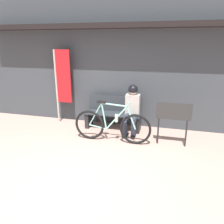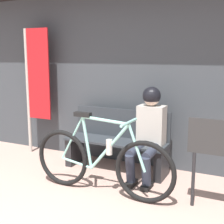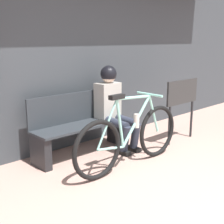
{
  "view_description": "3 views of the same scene",
  "coord_description": "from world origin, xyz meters",
  "px_view_note": "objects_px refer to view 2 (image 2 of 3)",
  "views": [
    {
      "loc": [
        1.45,
        -2.72,
        2.13
      ],
      "look_at": [
        0.23,
        1.86,
        0.61
      ],
      "focal_mm": 35.0,
      "sensor_mm": 36.0,
      "label": 1
    },
    {
      "loc": [
        1.87,
        -1.34,
        1.56
      ],
      "look_at": [
        0.26,
        1.98,
        0.88
      ],
      "focal_mm": 50.0,
      "sensor_mm": 36.0,
      "label": 2
    },
    {
      "loc": [
        -2.34,
        -0.85,
        1.54
      ],
      "look_at": [
        0.37,
        2.03,
        0.6
      ],
      "focal_mm": 50.0,
      "sensor_mm": 36.0,
      "label": 3
    }
  ],
  "objects_px": {
    "park_bench_near": "(117,143)",
    "person_seated": "(149,127)",
    "bicycle": "(101,162)",
    "banner_pole": "(35,80)"
  },
  "relations": [
    {
      "from": "park_bench_near",
      "to": "person_seated",
      "type": "bearing_deg",
      "value": -13.05
    },
    {
      "from": "person_seated",
      "to": "banner_pole",
      "type": "xyz_separation_m",
      "value": [
        -1.94,
        0.21,
        0.51
      ]
    },
    {
      "from": "person_seated",
      "to": "banner_pole",
      "type": "height_order",
      "value": "banner_pole"
    },
    {
      "from": "park_bench_near",
      "to": "banner_pole",
      "type": "xyz_separation_m",
      "value": [
        -1.45,
        0.09,
        0.81
      ]
    },
    {
      "from": "bicycle",
      "to": "person_seated",
      "type": "height_order",
      "value": "person_seated"
    },
    {
      "from": "park_bench_near",
      "to": "person_seated",
      "type": "height_order",
      "value": "person_seated"
    },
    {
      "from": "banner_pole",
      "to": "bicycle",
      "type": "bearing_deg",
      "value": -28.37
    },
    {
      "from": "park_bench_near",
      "to": "bicycle",
      "type": "bearing_deg",
      "value": -78.06
    },
    {
      "from": "bicycle",
      "to": "person_seated",
      "type": "relative_size",
      "value": 1.48
    },
    {
      "from": "bicycle",
      "to": "person_seated",
      "type": "xyz_separation_m",
      "value": [
        0.33,
        0.66,
        0.29
      ]
    }
  ]
}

